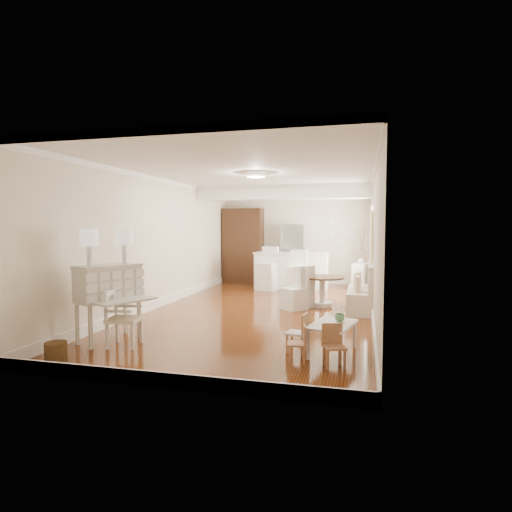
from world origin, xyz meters
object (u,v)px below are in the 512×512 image
at_px(secretary_bureau, 109,303).
at_px(fridge, 304,255).
at_px(slip_chair_far, 300,286).
at_px(pantry_cabinet, 243,246).
at_px(wicker_basket, 56,353).
at_px(bar_stool_left, 267,269).
at_px(kids_table, 332,339).
at_px(breakfast_counter, 291,271).
at_px(kids_chair_c, 334,346).
at_px(gustavian_armchair, 124,318).
at_px(slip_chair_near, 294,288).
at_px(dining_table, 322,291).
at_px(kids_chair_b, 297,332).
at_px(kids_chair_a, 297,343).
at_px(bar_stool_right, 297,272).
at_px(sideboard, 361,277).

relative_size(secretary_bureau, fridge, 0.66).
height_order(slip_chair_far, pantry_cabinet, pantry_cabinet).
distance_m(wicker_basket, bar_stool_left, 6.93).
height_order(secretary_bureau, kids_table, secretary_bureau).
xyz_separation_m(secretary_bureau, breakfast_counter, (1.80, 6.03, -0.08)).
height_order(kids_table, kids_chair_c, kids_chair_c).
distance_m(gustavian_armchair, slip_chair_near, 3.90).
bearing_deg(dining_table, kids_chair_b, -90.17).
xyz_separation_m(kids_chair_a, slip_chair_far, (-0.50, 3.71, 0.21)).
xyz_separation_m(slip_chair_near, pantry_cabinet, (-2.25, 3.94, 0.70)).
height_order(dining_table, fridge, fridge).
xyz_separation_m(secretary_bureau, wicker_basket, (-0.04, -1.13, -0.45)).
relative_size(kids_table, breakfast_counter, 0.42).
distance_m(secretary_bureau, kids_chair_c, 3.47).
bearing_deg(kids_table, bar_stool_right, 104.03).
bearing_deg(kids_chair_b, kids_chair_a, 17.08).
relative_size(kids_table, bar_stool_right, 0.75).
xyz_separation_m(kids_chair_a, bar_stool_right, (-0.85, 5.57, 0.32)).
height_order(bar_stool_left, pantry_cabinet, pantry_cabinet).
height_order(bar_stool_left, sideboard, bar_stool_left).
distance_m(wicker_basket, kids_table, 3.64).
xyz_separation_m(kids_chair_b, sideboard, (0.83, 6.26, 0.09)).
xyz_separation_m(kids_chair_c, dining_table, (-0.54, 4.09, 0.06)).
bearing_deg(slip_chair_far, kids_chair_a, 45.66).
relative_size(slip_chair_far, bar_stool_right, 0.81).
xyz_separation_m(wicker_basket, kids_chair_c, (3.46, 0.71, 0.13)).
relative_size(kids_chair_b, slip_chair_near, 0.63).
height_order(bar_stool_left, bar_stool_right, bar_stool_left).
height_order(wicker_basket, bar_stool_right, bar_stool_right).
relative_size(kids_table, fridge, 0.48).
height_order(kids_chair_b, bar_stool_left, bar_stool_left).
bearing_deg(secretary_bureau, sideboard, 84.43).
height_order(secretary_bureau, kids_chair_c, secretary_bureau).
xyz_separation_m(secretary_bureau, fridge, (2.00, 7.08, 0.31)).
xyz_separation_m(dining_table, slip_chair_near, (-0.54, -0.49, 0.12)).
distance_m(secretary_bureau, fridge, 7.37).
bearing_deg(slip_chair_far, dining_table, 157.59).
height_order(wicker_basket, slip_chair_near, slip_chair_near).
height_order(slip_chair_far, fridge, fridge).
distance_m(kids_chair_c, sideboard, 6.82).
height_order(kids_chair_c, bar_stool_left, bar_stool_left).
relative_size(gustavian_armchair, bar_stool_left, 0.70).
xyz_separation_m(gustavian_armchair, kids_chair_c, (3.05, -0.23, -0.14)).
distance_m(wicker_basket, pantry_cabinet, 8.30).
bearing_deg(breakfast_counter, kids_table, -75.09).
relative_size(kids_chair_a, breakfast_counter, 0.24).
xyz_separation_m(wicker_basket, kids_chair_a, (2.97, 0.83, 0.11)).
bearing_deg(gustavian_armchair, secretary_bureau, 52.81).
relative_size(gustavian_armchair, bar_stool_right, 0.73).
xyz_separation_m(bar_stool_right, pantry_cabinet, (-1.99, 1.85, 0.58)).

